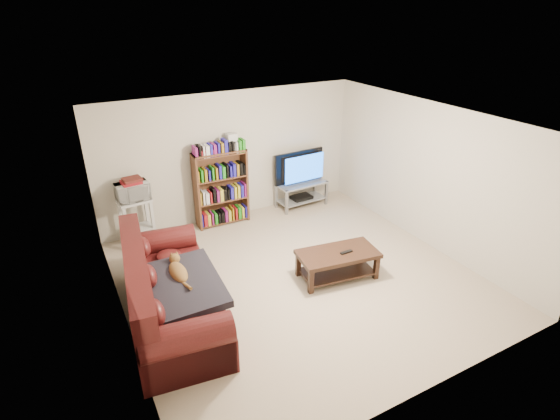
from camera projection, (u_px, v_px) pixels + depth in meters
floor at (298, 278)px, 6.67m from camera, size 5.00×5.00×0.00m
ceiling at (302, 123)px, 5.62m from camera, size 5.00×5.00×0.00m
wall_back at (231, 156)px, 8.13m from camera, size 5.00×0.00×5.00m
wall_front at (433, 305)px, 4.16m from camera, size 5.00×0.00×5.00m
wall_left at (115, 250)px, 5.08m from camera, size 0.00×5.00×5.00m
wall_right at (430, 176)px, 7.21m from camera, size 0.00×5.00×5.00m
sofa at (166, 297)px, 5.64m from camera, size 1.36×2.56×1.04m
blanket at (182, 286)px, 5.46m from camera, size 1.01×1.27×0.20m
cat at (178, 272)px, 5.62m from camera, size 0.35×0.70×0.20m
coffee_table at (338, 260)px, 6.56m from camera, size 1.27×0.76×0.43m
remote at (346, 252)px, 6.48m from camera, size 0.20×0.06×0.02m
tv_stand at (301, 190)px, 8.85m from camera, size 1.04×0.51×0.51m
television at (302, 168)px, 8.64m from camera, size 1.10×0.20×0.63m
dvd_player at (301, 197)px, 8.92m from camera, size 0.42×0.31×0.06m
bookshelf at (221, 187)px, 8.01m from camera, size 0.98×0.32×1.41m
shelf_clutter at (223, 145)px, 7.72m from camera, size 0.72×0.22×0.28m
microwave_stand at (136, 216)px, 7.37m from camera, size 0.56×0.43×0.84m
microwave at (133, 192)px, 7.18m from camera, size 0.55×0.40×0.29m
game_boxes at (131, 182)px, 7.11m from camera, size 0.33×0.29×0.05m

